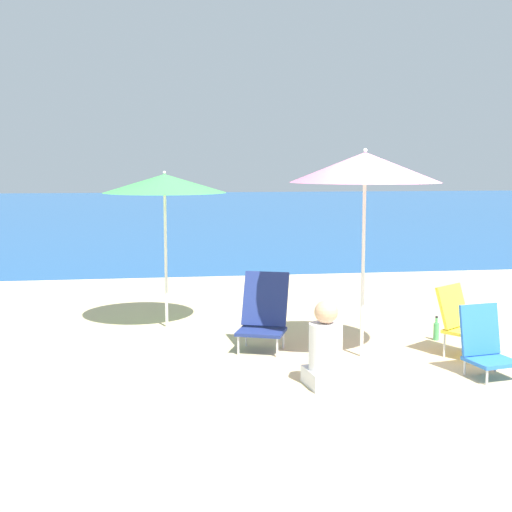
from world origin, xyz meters
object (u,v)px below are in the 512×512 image
Objects in this scene: person_seated_near at (326,351)px; beach_chair_navy at (264,313)px; water_bottle at (436,331)px; beach_chair_blue at (485,344)px; beach_umbrella_pink at (365,168)px; beach_umbrella_green at (165,184)px; beach_chair_yellow at (461,319)px.

beach_chair_navy is at bearing 96.76° from person_seated_near.
water_bottle is (1.72, 1.50, -0.22)m from person_seated_near.
beach_chair_blue is 1.63m from person_seated_near.
beach_chair_blue is at bearing -40.37° from beach_umbrella_pink.
water_bottle is at bearing 23.43° from beach_chair_navy.
beach_umbrella_green reaches higher than person_seated_near.
beach_umbrella_pink is at bearing 48.76° from person_seated_near.
beach_umbrella_pink reaches higher than beach_chair_yellow.
beach_umbrella_green is at bearing 129.28° from beach_chair_blue.
beach_chair_blue is 2.40× the size of water_bottle.
beach_chair_blue is at bearing -12.37° from beach_chair_navy.
person_seated_near is (-1.71, -0.84, -0.06)m from beach_chair_yellow.
water_bottle is (3.12, -1.18, -1.70)m from beach_umbrella_green.
beach_umbrella_pink reaches higher than person_seated_near.
person_seated_near is (0.35, -1.42, -0.08)m from beach_chair_navy.
person_seated_near is at bearing -62.48° from beach_umbrella_green.
beach_chair_yellow is at bearing 5.39° from beach_chair_navy.
beach_umbrella_green reaches higher than beach_chair_navy.
beach_chair_yellow reaches higher than beach_chair_blue.
beach_chair_yellow is 2.63× the size of water_bottle.
beach_umbrella_green is at bearing 139.59° from beach_umbrella_pink.
beach_umbrella_pink is 2.04m from person_seated_near.
beach_umbrella_pink is at bearing -152.80° from water_bottle.
person_seated_near reaches higher than beach_chair_blue.
beach_umbrella_pink reaches higher than water_bottle.
beach_chair_yellow is at bearing -90.40° from water_bottle.
water_bottle is at bearing 33.94° from person_seated_near.
water_bottle is (1.08, 0.55, -1.91)m from beach_umbrella_pink.
beach_chair_navy reaches higher than beach_chair_blue.
water_bottle is (2.07, 0.08, -0.30)m from beach_chair_navy.
beach_chair_navy is 2.96× the size of water_bottle.
beach_umbrella_pink is 1.95m from beach_chair_navy.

